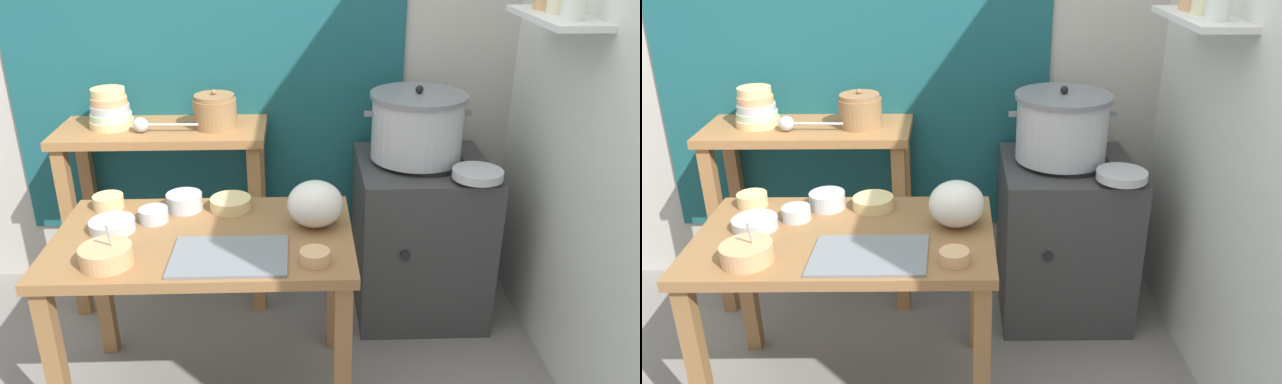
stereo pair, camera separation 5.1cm
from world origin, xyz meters
The scene contains 19 objects.
wall_back centered at (0.08, 1.10, 1.30)m, with size 4.40×0.12×2.60m.
wall_right centered at (1.40, 0.20, 1.30)m, with size 0.30×3.20×2.60m.
prep_table centered at (-0.07, 0.10, 0.61)m, with size 1.10×0.66×0.72m.
back_shelf_table centered at (-0.35, 0.83, 0.68)m, with size 0.96×0.40×0.90m.
stove_block centered at (0.86, 0.70, 0.38)m, with size 0.60×0.61×0.78m.
steamer_pot centered at (0.82, 0.72, 0.93)m, with size 0.48×0.43×0.34m.
clay_pot centered at (-0.09, 0.83, 0.98)m, with size 0.20×0.20×0.18m.
bowl_stack_enamel centered at (-0.58, 0.85, 0.98)m, with size 0.20×0.20×0.18m.
ladle centered at (-0.41, 0.77, 0.94)m, with size 0.29×0.07×0.07m.
serving_tray centered at (0.04, -0.07, 0.72)m, with size 0.40×0.28×0.01m, color slate.
plastic_bag centered at (0.35, 0.17, 0.81)m, with size 0.21×0.20×0.18m, color silver.
wide_pan centered at (1.04, 0.47, 0.80)m, with size 0.21×0.21×0.04m, color #B7BABF.
prep_bowl_0 centered at (-0.41, 0.15, 0.74)m, with size 0.17×0.17×0.04m.
prep_bowl_1 centered at (-0.17, 0.33, 0.76)m, with size 0.14×0.14×0.07m.
prep_bowl_2 centered at (-0.36, -0.10, 0.76)m, with size 0.18×0.18×0.17m.
prep_bowl_3 centered at (0.01, 0.32, 0.75)m, with size 0.16×0.16×0.05m.
prep_bowl_4 centered at (-0.48, 0.35, 0.75)m, with size 0.12×0.12×0.05m.
prep_bowl_5 centered at (0.34, -0.12, 0.74)m, with size 0.10×0.10×0.04m.
prep_bowl_6 centered at (-0.27, 0.22, 0.75)m, with size 0.11×0.11×0.05m.
Camera 1 is at (0.29, -1.95, 1.79)m, focal length 35.03 mm.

